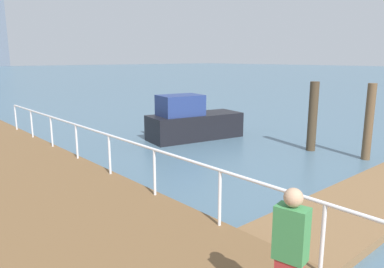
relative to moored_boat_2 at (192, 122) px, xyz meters
name	(u,v)px	position (x,y,z in m)	size (l,w,h in m)	color
ground_plane	(96,132)	(-2.49, 3.98, -0.74)	(300.00, 300.00, 0.00)	slate
boardwalk_railing	(266,196)	(-5.64, -8.21, 0.52)	(0.06, 26.33, 1.08)	white
dock_piling_1	(369,122)	(2.32, -6.39, 0.56)	(0.29, 0.29, 2.59)	brown
dock_piling_2	(313,117)	(2.02, -4.47, 0.55)	(0.33, 0.33, 2.57)	#473826
moored_boat_2	(192,122)	(0.00, 0.00, 0.00)	(4.26, 2.27, 1.91)	black
pedestrian_0	(290,255)	(-6.85, -9.48, 0.51)	(0.29, 0.40, 1.64)	#BF3333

